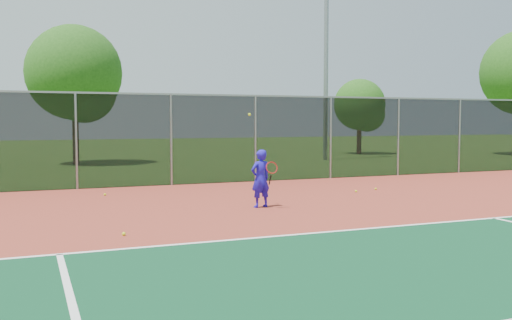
# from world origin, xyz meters

# --- Properties ---
(court_apron) EXTENTS (30.00, 20.00, 0.02)m
(court_apron) POSITION_xyz_m (0.00, 2.00, 0.01)
(court_apron) COLOR #983726
(court_apron) RESTS_ON ground
(fence_back) EXTENTS (30.00, 0.06, 3.03)m
(fence_back) POSITION_xyz_m (0.00, 12.00, 1.56)
(fence_back) COLOR black
(fence_back) RESTS_ON court_apron
(tennis_player) EXTENTS (0.59, 0.63, 2.32)m
(tennis_player) POSITION_xyz_m (-2.12, 6.41, 0.74)
(tennis_player) COLOR #1F14C3
(tennis_player) RESTS_ON court_apron
(practice_ball_0) EXTENTS (0.07, 0.07, 0.07)m
(practice_ball_0) POSITION_xyz_m (-5.81, 4.14, 0.06)
(practice_ball_0) COLOR #D2EB1B
(practice_ball_0) RESTS_ON court_apron
(practice_ball_1) EXTENTS (0.07, 0.07, 0.07)m
(practice_ball_1) POSITION_xyz_m (-5.40, 10.07, 0.06)
(practice_ball_1) COLOR #D2EB1B
(practice_ball_1) RESTS_ON court_apron
(practice_ball_4) EXTENTS (0.07, 0.07, 0.07)m
(practice_ball_4) POSITION_xyz_m (2.51, 8.31, 0.06)
(practice_ball_4) COLOR #D2EB1B
(practice_ball_4) RESTS_ON court_apron
(practice_ball_5) EXTENTS (0.07, 0.07, 0.07)m
(practice_ball_5) POSITION_xyz_m (1.65, 8.04, 0.06)
(practice_ball_5) COLOR #D2EB1B
(practice_ball_5) RESTS_ON court_apron
(floodlight_n) EXTENTS (0.90, 0.40, 13.14)m
(floodlight_n) POSITION_xyz_m (7.58, 20.67, 7.35)
(floodlight_n) COLOR gray
(floodlight_n) RESTS_ON ground
(tree_back_left) EXTENTS (4.63, 4.63, 6.81)m
(tree_back_left) POSITION_xyz_m (-5.08, 22.75, 4.27)
(tree_back_left) COLOR #3C2315
(tree_back_left) RESTS_ON ground
(tree_back_mid) EXTENTS (3.27, 3.27, 4.80)m
(tree_back_mid) POSITION_xyz_m (12.46, 24.82, 3.01)
(tree_back_mid) COLOR #3C2315
(tree_back_mid) RESTS_ON ground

